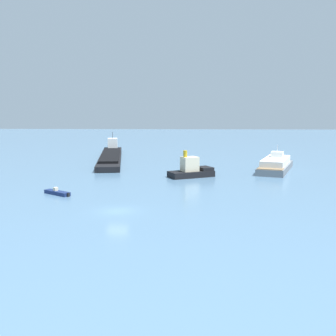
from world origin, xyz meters
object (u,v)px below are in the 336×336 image
object	(u,v)px
white_riverboat	(275,165)
cargo_barge	(111,156)
tugboat	(192,170)
fishing_skiff	(57,193)

from	to	relation	value
white_riverboat	cargo_barge	world-z (taller)	cargo_barge
white_riverboat	tugboat	bearing A→B (deg)	-154.41
white_riverboat	cargo_barge	distance (m)	40.02
tugboat	cargo_barge	distance (m)	31.68
white_riverboat	cargo_barge	xyz separation A→B (m)	(-36.23, 16.98, -0.34)
fishing_skiff	tugboat	distance (m)	25.67
fishing_skiff	tugboat	size ratio (longest dim) A/B	0.51
fishing_skiff	cargo_barge	distance (m)	41.52
fishing_skiff	white_riverboat	world-z (taller)	white_riverboat
white_riverboat	tugboat	xyz separation A→B (m)	(-16.82, -8.05, 0.02)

